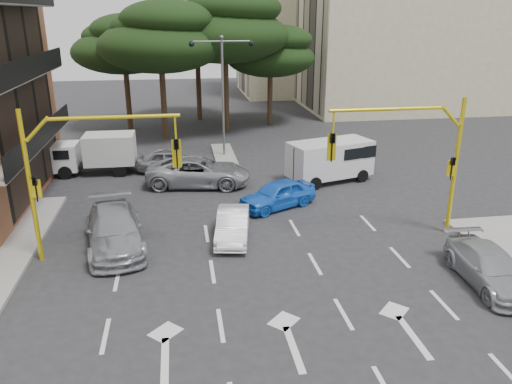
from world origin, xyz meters
TOP-DOWN VIEW (x-y plane):
  - ground at (0.00, 0.00)m, footprint 120.00×120.00m
  - median_strip at (0.00, 16.00)m, footprint 1.40×6.00m
  - apartment_beige_near at (19.95, 32.00)m, footprint 20.20×12.15m
  - apartment_beige_far at (12.95, 44.00)m, footprint 16.20×12.15m
  - pine_left_near at (-3.94, 21.96)m, footprint 9.15×9.15m
  - pine_center at (1.06, 23.96)m, footprint 9.98×9.98m
  - pine_left_far at (-6.94, 25.96)m, footprint 8.32×8.32m
  - pine_right at (5.06, 25.96)m, footprint 7.49×7.49m
  - pine_back at (-0.94, 28.96)m, footprint 9.15×9.15m
  - signal_mast_right at (6.80, 1.99)m, footprint 5.79×0.37m
  - signal_mast_left at (-6.80, 1.99)m, footprint 5.79×0.37m
  - street_lamp_center at (0.00, 16.00)m, footprint 4.16×0.36m
  - car_white_hatch at (-0.89, 2.84)m, footprint 1.94×3.96m
  - car_blue_compact at (1.74, 6.17)m, footprint 4.36×3.26m
  - car_silver_wagon at (-5.81, 2.74)m, footprint 3.04×5.71m
  - car_silver_cross_a at (-2.00, 10.19)m, footprint 6.11×3.54m
  - car_silver_cross_b at (-3.43, 13.00)m, footprint 4.50×2.26m
  - car_silver_parked at (7.76, -2.43)m, footprint 2.05×4.55m
  - van_white at (5.54, 9.87)m, footprint 5.20×3.44m
  - box_truck_a at (-8.02, 13.44)m, footprint 4.93×2.12m

SIDE VIEW (x-z plane):
  - ground at x=0.00m, z-range 0.00..0.00m
  - median_strip at x=0.00m, z-range 0.00..0.15m
  - car_white_hatch at x=-0.89m, z-range 0.00..1.25m
  - car_silver_parked at x=7.76m, z-range 0.00..1.29m
  - car_blue_compact at x=1.74m, z-range 0.00..1.38m
  - car_silver_cross_b at x=-3.43m, z-range 0.00..1.47m
  - car_silver_wagon at x=-5.81m, z-range 0.00..1.58m
  - car_silver_cross_a at x=-2.00m, z-range 0.00..1.60m
  - van_white at x=5.54m, z-range 0.00..2.39m
  - box_truck_a at x=-8.02m, z-range 0.00..2.41m
  - signal_mast_right at x=6.80m, z-range 0.88..6.88m
  - signal_mast_left at x=-6.80m, z-range 0.88..6.88m
  - street_lamp_center at x=0.00m, z-range 1.54..9.31m
  - pine_right at x=5.06m, z-range 2.03..10.40m
  - pine_left_far at x=-6.94m, z-range 2.26..11.56m
  - pine_left_near at x=-3.94m, z-range 2.49..12.72m
  - pine_back at x=-0.94m, z-range 2.49..12.72m
  - pine_center at x=1.06m, z-range 2.72..13.88m
  - apartment_beige_far at x=12.95m, z-range 0.00..16.70m
  - apartment_beige_near at x=19.95m, z-range 0.00..18.70m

